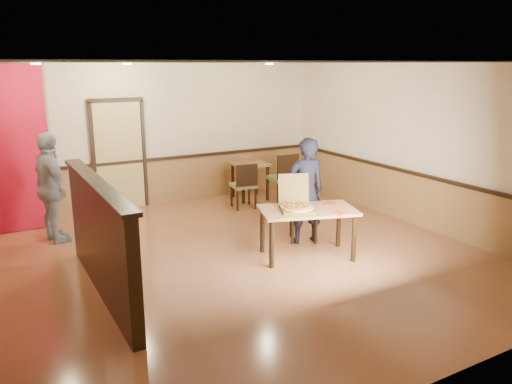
# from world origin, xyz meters

# --- Properties ---
(floor) EXTENTS (7.00, 7.00, 0.00)m
(floor) POSITION_xyz_m (0.00, 0.00, 0.00)
(floor) COLOR #A56540
(floor) RESTS_ON ground
(ceiling) EXTENTS (7.00, 7.00, 0.00)m
(ceiling) POSITION_xyz_m (0.00, 0.00, 2.80)
(ceiling) COLOR black
(ceiling) RESTS_ON wall_back
(wall_back) EXTENTS (7.00, 0.00, 7.00)m
(wall_back) POSITION_xyz_m (0.00, 3.50, 1.40)
(wall_back) COLOR #FFE9C7
(wall_back) RESTS_ON floor
(wall_right) EXTENTS (0.00, 7.00, 7.00)m
(wall_right) POSITION_xyz_m (3.50, 0.00, 1.40)
(wall_right) COLOR #FFE9C7
(wall_right) RESTS_ON floor
(wainscot_back) EXTENTS (7.00, 0.04, 0.90)m
(wainscot_back) POSITION_xyz_m (0.00, 3.47, 0.45)
(wainscot_back) COLOR olive
(wainscot_back) RESTS_ON floor
(chair_rail_back) EXTENTS (7.00, 0.06, 0.06)m
(chair_rail_back) POSITION_xyz_m (0.00, 3.45, 0.92)
(chair_rail_back) COLOR black
(chair_rail_back) RESTS_ON wall_back
(wainscot_right) EXTENTS (0.04, 7.00, 0.90)m
(wainscot_right) POSITION_xyz_m (3.47, 0.00, 0.45)
(wainscot_right) COLOR olive
(wainscot_right) RESTS_ON floor
(chair_rail_right) EXTENTS (0.06, 7.00, 0.06)m
(chair_rail_right) POSITION_xyz_m (3.45, 0.00, 0.92)
(chair_rail_right) COLOR black
(chair_rail_right) RESTS_ON wall_right
(back_door) EXTENTS (0.90, 0.06, 2.10)m
(back_door) POSITION_xyz_m (-0.80, 3.46, 1.05)
(back_door) COLOR #D8BC6F
(back_door) RESTS_ON wall_back
(booth_partition) EXTENTS (0.20, 3.10, 1.44)m
(booth_partition) POSITION_xyz_m (-2.00, -0.20, 0.74)
(booth_partition) COLOR black
(booth_partition) RESTS_ON floor
(spot_a) EXTENTS (0.14, 0.14, 0.02)m
(spot_a) POSITION_xyz_m (-2.30, 1.80, 2.78)
(spot_a) COLOR #FFE7B2
(spot_a) RESTS_ON ceiling
(spot_b) EXTENTS (0.14, 0.14, 0.02)m
(spot_b) POSITION_xyz_m (-0.80, 2.50, 2.78)
(spot_b) COLOR #FFE7B2
(spot_b) RESTS_ON ceiling
(spot_c) EXTENTS (0.14, 0.14, 0.02)m
(spot_c) POSITION_xyz_m (1.40, 1.50, 2.78)
(spot_c) COLOR #FFE7B2
(spot_c) RESTS_ON ceiling
(main_table) EXTENTS (1.55, 1.17, 0.74)m
(main_table) POSITION_xyz_m (0.91, -0.44, 0.63)
(main_table) COLOR #AB7448
(main_table) RESTS_ON floor
(diner_chair) EXTENTS (0.61, 0.61, 0.91)m
(diner_chair) POSITION_xyz_m (1.30, 0.24, 0.50)
(diner_chair) COLOR olive
(diner_chair) RESTS_ON floor
(side_chair_left) EXTENTS (0.52, 0.52, 0.92)m
(side_chair_left) POSITION_xyz_m (1.30, 2.26, 0.50)
(side_chair_left) COLOR olive
(side_chair_left) RESTS_ON floor
(side_chair_right) EXTENTS (0.52, 0.52, 1.03)m
(side_chair_right) POSITION_xyz_m (2.21, 2.25, 0.56)
(side_chair_right) COLOR olive
(side_chair_right) RESTS_ON floor
(side_table) EXTENTS (0.77, 0.77, 0.77)m
(side_table) POSITION_xyz_m (1.76, 2.87, 0.59)
(side_table) COLOR #AB7448
(side_table) RESTS_ON floor
(diner) EXTENTS (0.69, 0.52, 1.69)m
(diner) POSITION_xyz_m (1.24, 0.10, 0.84)
(diner) COLOR black
(diner) RESTS_ON floor
(passerby) EXTENTS (0.65, 1.11, 1.77)m
(passerby) POSITION_xyz_m (-2.23, 2.08, 0.88)
(passerby) COLOR gray
(passerby) RESTS_ON floor
(pizza_box) EXTENTS (0.62, 0.67, 0.48)m
(pizza_box) POSITION_xyz_m (0.74, -0.38, 0.80)
(pizza_box) COLOR brown
(pizza_box) RESTS_ON main_table
(pizza) EXTENTS (0.51, 0.51, 0.03)m
(pizza) POSITION_xyz_m (0.72, -0.43, 0.78)
(pizza) COLOR #E3AE52
(pizza) RESTS_ON pizza_box
(napkin_near) EXTENTS (0.26, 0.26, 0.01)m
(napkin_near) POSITION_xyz_m (1.18, -0.82, 0.74)
(napkin_near) COLOR red
(napkin_near) RESTS_ON main_table
(napkin_far) EXTENTS (0.26, 0.26, 0.01)m
(napkin_far) POSITION_xyz_m (1.38, -0.36, 0.74)
(napkin_far) COLOR red
(napkin_far) RESTS_ON main_table
(condiment) EXTENTS (0.06, 0.06, 0.14)m
(condiment) POSITION_xyz_m (1.62, 2.94, 0.84)
(condiment) COLOR #92521A
(condiment) RESTS_ON side_table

